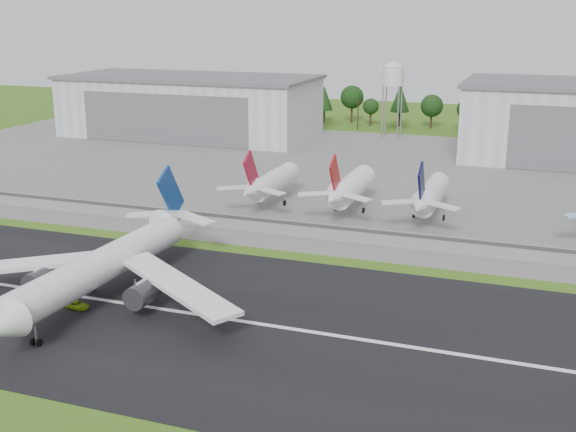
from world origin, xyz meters
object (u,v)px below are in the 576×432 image
at_px(main_airliner, 100,274).
at_px(ground_vehicle, 77,305).
at_px(parked_jet_red_b, 348,188).
at_px(parked_jet_red_a, 269,183).
at_px(parked_jet_navy, 429,196).

bearing_deg(main_airliner, ground_vehicle, 64.41).
xyz_separation_m(main_airliner, ground_vehicle, (-2.08, -4.01, -4.20)).
bearing_deg(main_airliner, parked_jet_red_b, -108.29).
xyz_separation_m(main_airliner, parked_jet_red_a, (4.21, 66.96, 1.08)).
bearing_deg(parked_jet_red_a, ground_vehicle, -95.07).
bearing_deg(parked_jet_red_b, parked_jet_red_a, -179.87).
distance_m(parked_jet_red_a, parked_jet_red_b, 20.31).
relative_size(parked_jet_red_a, parked_jet_navy, 1.00).
bearing_deg(parked_jet_red_a, main_airliner, -93.60).
height_order(parked_jet_red_b, parked_jet_navy, parked_jet_red_b).
bearing_deg(ground_vehicle, parked_jet_red_a, 2.78).
height_order(parked_jet_red_a, parked_jet_red_b, parked_jet_red_b).
relative_size(ground_vehicle, parked_jet_navy, 0.14).
relative_size(main_airliner, parked_jet_navy, 1.89).
xyz_separation_m(main_airliner, parked_jet_red_b, (24.52, 67.01, 1.36)).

